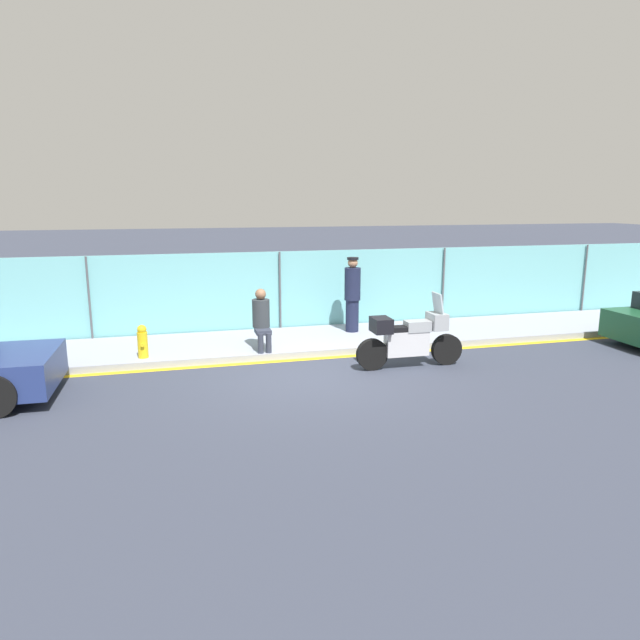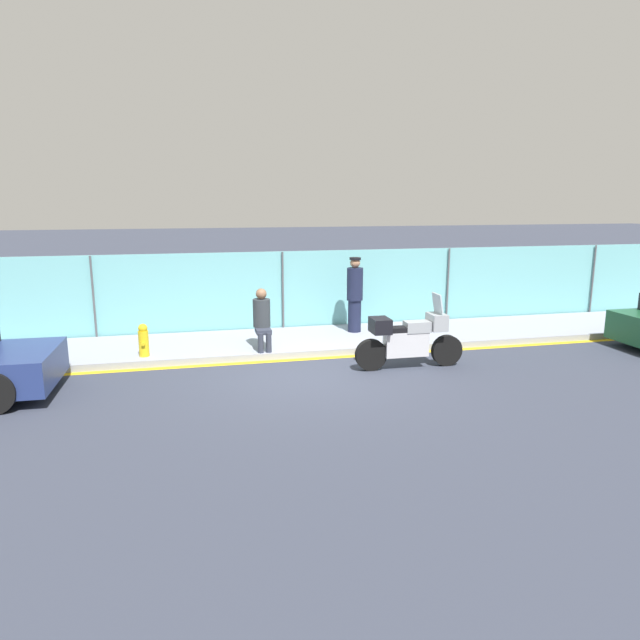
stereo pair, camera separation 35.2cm
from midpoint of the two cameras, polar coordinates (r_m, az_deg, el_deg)
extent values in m
plane|color=#333847|center=(11.29, 0.36, -5.59)|extent=(120.00, 120.00, 0.00)
cube|color=#8E93A3|center=(13.64, -2.09, -2.16)|extent=(33.96, 2.48, 0.15)
cube|color=gold|center=(12.40, -0.92, -3.95)|extent=(33.96, 0.18, 0.01)
cube|color=#6BB2B7|center=(14.72, -3.11, 2.77)|extent=(32.26, 0.08, 2.11)
cylinder|color=#4C4C51|center=(14.56, -21.05, 1.88)|extent=(0.05, 0.05, 2.11)
cylinder|color=#4C4C51|center=(14.62, -3.04, 2.71)|extent=(0.05, 0.05, 2.11)
cylinder|color=#4C4C51|center=(16.05, 13.27, 3.23)|extent=(0.05, 0.05, 2.11)
cylinder|color=#4C4C51|center=(18.52, 26.09, 3.47)|extent=(0.05, 0.05, 2.11)
cylinder|color=black|center=(12.21, 13.36, -2.98)|extent=(0.65, 0.15, 0.65)
cylinder|color=black|center=(11.60, 5.99, -3.49)|extent=(0.65, 0.15, 0.65)
cube|color=silver|center=(11.80, 9.43, -2.35)|extent=(0.91, 0.29, 0.52)
cube|color=#999EA3|center=(11.81, 10.53, -0.65)|extent=(0.52, 0.32, 0.22)
cube|color=black|center=(11.69, 9.03, -0.92)|extent=(0.60, 0.29, 0.10)
cube|color=#999EA3|center=(11.96, 12.44, -0.17)|extent=(0.33, 0.48, 0.34)
cube|color=silver|center=(11.89, 12.52, 1.62)|extent=(0.11, 0.42, 0.42)
cube|color=black|center=(11.52, 6.91, -0.55)|extent=(0.37, 0.51, 0.30)
cylinder|color=#191E38|center=(14.28, 4.18, 0.42)|extent=(0.33, 0.33, 0.80)
cylinder|color=#191E38|center=(14.14, 4.23, 3.60)|extent=(0.40, 0.40, 0.80)
sphere|color=#A37556|center=(14.07, 4.26, 5.72)|extent=(0.25, 0.25, 0.25)
cylinder|color=black|center=(14.06, 4.27, 6.14)|extent=(0.28, 0.28, 0.06)
cylinder|color=#2D3342|center=(12.34, -5.13, -2.31)|extent=(0.12, 0.12, 0.43)
cylinder|color=#2D3342|center=(12.37, -4.34, -2.27)|extent=(0.12, 0.12, 0.43)
cube|color=#2D3342|center=(12.51, -4.90, -1.09)|extent=(0.33, 0.43, 0.10)
cylinder|color=#2D3338|center=(12.65, -5.07, 0.71)|extent=(0.38, 0.38, 0.62)
sphere|color=brown|center=(12.57, -5.10, 2.62)|extent=(0.24, 0.24, 0.24)
cylinder|color=black|center=(15.84, 29.55, -0.82)|extent=(0.65, 0.22, 0.65)
cylinder|color=black|center=(12.21, -26.67, -3.80)|extent=(0.72, 0.23, 0.71)
cylinder|color=gold|center=(12.53, -16.45, -2.28)|extent=(0.21, 0.21, 0.55)
sphere|color=gold|center=(12.45, -16.54, -0.79)|extent=(0.19, 0.19, 0.19)
cylinder|color=gold|center=(12.41, -16.48, -2.28)|extent=(0.07, 0.08, 0.07)
camera|label=1|loc=(0.18, -89.18, 0.17)|focal=32.00mm
camera|label=2|loc=(0.18, 90.82, -0.17)|focal=32.00mm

